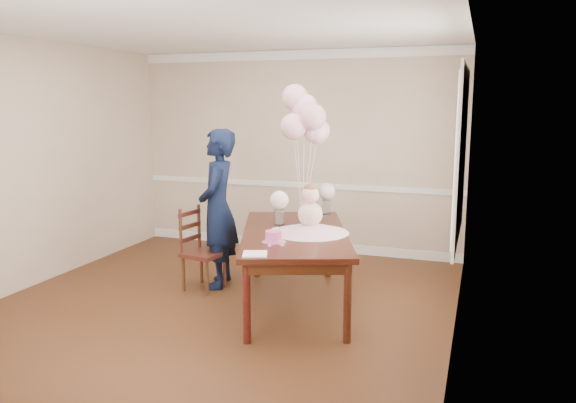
{
  "coord_description": "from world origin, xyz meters",
  "views": [
    {
      "loc": [
        2.41,
        -4.72,
        2.01
      ],
      "look_at": [
        0.62,
        0.41,
        1.05
      ],
      "focal_mm": 35.0,
      "sensor_mm": 36.0,
      "label": 1
    }
  ],
  "objects": [
    {
      "name": "table_leg_fr",
      "position": [
        1.4,
        -0.32,
        0.35
      ],
      "size": [
        0.09,
        0.09,
        0.71
      ],
      "primitive_type": "cylinder",
      "rotation": [
        0.0,
        0.0,
        0.35
      ],
      "color": "black",
      "rests_on": "floor"
    },
    {
      "name": "chair_leg_bl",
      "position": [
        -0.52,
        0.71,
        0.19
      ],
      "size": [
        0.04,
        0.04,
        0.38
      ],
      "primitive_type": "cylinder",
      "rotation": [
        0.0,
        0.0,
        -0.17
      ],
      "color": "#3C1810",
      "rests_on": "floor"
    },
    {
      "name": "chair_leg_fl",
      "position": [
        -0.57,
        0.39,
        0.19
      ],
      "size": [
        0.04,
        0.04,
        0.38
      ],
      "primitive_type": "cylinder",
      "rotation": [
        0.0,
        0.0,
        -0.17
      ],
      "color": "#371F0F",
      "rests_on": "floor"
    },
    {
      "name": "balloon_ribbon_c",
      "position": [
        0.59,
        1.01,
        1.29
      ],
      "size": [
        0.02,
        0.1,
        1.04
      ],
      "primitive_type": "cylinder",
      "rotation": [
        -0.09,
        0.02,
        0.35
      ],
      "color": "white",
      "rests_on": "balloon_weight"
    },
    {
      "name": "wall_back",
      "position": [
        0.0,
        2.5,
        1.35
      ],
      "size": [
        4.5,
        0.02,
        2.7
      ],
      "primitive_type": "cube",
      "color": "tan",
      "rests_on": "floor"
    },
    {
      "name": "window_frame",
      "position": [
        2.23,
        0.5,
        1.55
      ],
      "size": [
        0.02,
        1.66,
        1.56
      ],
      "primitive_type": "cube",
      "color": "white",
      "rests_on": "wall_right"
    },
    {
      "name": "dining_chair_seat",
      "position": [
        -0.39,
        0.53,
        0.4
      ],
      "size": [
        0.45,
        0.45,
        0.04
      ],
      "primitive_type": "cube",
      "rotation": [
        0.0,
        0.0,
        -0.17
      ],
      "color": "#3A140F",
      "rests_on": "chair_leg_fl"
    },
    {
      "name": "chair_back_post_l",
      "position": [
        -0.59,
        0.4,
        0.65
      ],
      "size": [
        0.04,
        0.04,
        0.49
      ],
      "primitive_type": "cylinder",
      "rotation": [
        0.0,
        0.0,
        -0.17
      ],
      "color": "#3A1A0F",
      "rests_on": "dining_chair_seat"
    },
    {
      "name": "wall_left",
      "position": [
        -2.25,
        0.0,
        1.35
      ],
      "size": [
        0.02,
        5.0,
        2.7
      ],
      "primitive_type": "cube",
      "color": "tan",
      "rests_on": "floor"
    },
    {
      "name": "chair_slat_top",
      "position": [
        -0.56,
        0.55,
        0.83
      ],
      "size": [
        0.08,
        0.35,
        0.04
      ],
      "primitive_type": "cube",
      "rotation": [
        0.0,
        0.0,
        -0.17
      ],
      "color": "#38130F",
      "rests_on": "dining_chair_seat"
    },
    {
      "name": "cake_flower_b",
      "position": [
        0.68,
        -0.06,
        0.88
      ],
      "size": [
        0.03,
        0.03,
        0.03
      ],
      "primitive_type": "sphere",
      "color": "silver",
      "rests_on": "birthday_cake"
    },
    {
      "name": "chair_slat_low",
      "position": [
        -0.56,
        0.55,
        0.55
      ],
      "size": [
        0.08,
        0.35,
        0.04
      ],
      "primitive_type": "cube",
      "rotation": [
        0.0,
        0.0,
        -0.17
      ],
      "color": "#3A160F",
      "rests_on": "dining_chair_seat"
    },
    {
      "name": "baby_skirt",
      "position": [
        0.85,
        0.41,
        0.81
      ],
      "size": [
        0.98,
        0.98,
        0.1
      ],
      "primitive_type": "cone",
      "rotation": [
        0.0,
        0.0,
        0.35
      ],
      "color": "#D79FB1",
      "rests_on": "dining_table_top"
    },
    {
      "name": "chair_leg_fr",
      "position": [
        -0.26,
        0.34,
        0.19
      ],
      "size": [
        0.04,
        0.04,
        0.38
      ],
      "primitive_type": "cylinder",
      "rotation": [
        0.0,
        0.0,
        -0.17
      ],
      "color": "#331E0E",
      "rests_on": "floor"
    },
    {
      "name": "chair_slat_mid",
      "position": [
        -0.56,
        0.55,
        0.69
      ],
      "size": [
        0.08,
        0.35,
        0.04
      ],
      "primitive_type": "cube",
      "rotation": [
        0.0,
        0.0,
        -0.17
      ],
      "color": "#371A0F",
      "rests_on": "dining_chair_seat"
    },
    {
      "name": "chair_back_post_r",
      "position": [
        -0.54,
        0.71,
        0.65
      ],
      "size": [
        0.04,
        0.04,
        0.49
      ],
      "primitive_type": "cylinder",
      "rotation": [
        0.0,
        0.0,
        -0.17
      ],
      "color": "#35160E",
      "rests_on": "dining_chair_seat"
    },
    {
      "name": "baseboard_trim",
      "position": [
        0.0,
        2.49,
        0.06
      ],
      "size": [
        4.5,
        0.02,
        0.12
      ],
      "primitive_type": "cube",
      "color": "white",
      "rests_on": "floor"
    },
    {
      "name": "dining_table_top",
      "position": [
        0.69,
        0.4,
        0.73
      ],
      "size": [
        1.63,
        2.24,
        0.05
      ],
      "primitive_type": "cube",
      "rotation": [
        0.0,
        0.0,
        0.35
      ],
      "color": "black",
      "rests_on": "table_leg_fl"
    },
    {
      "name": "table_apron",
      "position": [
        0.69,
        0.4,
        0.65
      ],
      "size": [
        1.5,
        2.11,
        0.1
      ],
      "primitive_type": "cube",
      "rotation": [
        0.0,
        0.0,
        0.35
      ],
      "color": "black",
      "rests_on": "table_leg_fl"
    },
    {
      "name": "napkin",
      "position": [
        0.65,
        -0.52,
        0.76
      ],
      "size": [
        0.26,
        0.26,
        0.01
      ],
      "primitive_type": "cube",
      "rotation": [
        0.0,
        0.0,
        0.35
      ],
      "color": "white",
      "rests_on": "dining_table_top"
    },
    {
      "name": "baby_head",
      "position": [
        0.85,
        0.41,
        1.13
      ],
      "size": [
        0.17,
        0.17,
        0.17
      ],
      "primitive_type": "sphere",
      "color": "beige",
      "rests_on": "baby_torso"
    },
    {
      "name": "balloon_ribbon_b",
      "position": [
        0.65,
        0.95,
        1.24
      ],
      "size": [
        0.11,
        0.02,
        0.94
      ],
      "primitive_type": "cylinder",
      "rotation": [
        0.05,
        0.1,
        0.35
      ],
      "color": "white",
      "rests_on": "balloon_weight"
    },
    {
      "name": "balloon_e",
      "position": [
        0.71,
        1.09,
        1.71
      ],
      "size": [
        0.28,
        0.28,
        0.28
      ],
      "primitive_type": "sphere",
      "color": "#FFB4CC",
      "rests_on": "balloon_ribbon_e"
    },
    {
      "name": "chair_rail_trim",
      "position": [
        0.0,
        2.49,
        0.9
      ],
      "size": [
        4.5,
        0.02,
        0.07
      ],
      "primitive_type": "cube",
      "color": "white",
      "rests_on": "wall_back"
    },
    {
      "name": "rose_vase_far",
      "position": [
        0.76,
        1.34,
        0.84
      ],
      "size": [
        0.13,
        0.13,
        0.16
      ],
      "primitive_type": "cylinder",
      "rotation": [
        0.0,
        0.0,
        0.35
      ],
      "color": "silver",
      "rests_on": "dining_table_top"
    },
    {
      "name": "woman",
      "position": [
        -0.3,
        0.71,
        0.87
      ],
      "size": [
        0.56,
        0.71,
        1.73
      ],
      "primitive_type": "imported",
      "rotation": [
        0.0,
        0.0,
        -1.33
      ],
      "color": "black",
      "rests_on": "floor"
    },
    {
      "name": "rose_vase_near",
      "position": [
        0.45,
        0.64,
        0.84
      ],
      "size": [
        0.13,
        0.13,
        0.16
      ],
      "primitive_type": "cylinder",
      "rotation": [
        0.0,
        0.0,
        0.35
      ],
      "color": "silver",
      "rests_on": "dining_table_top"
    },
    {
      "name": "baby_hair",
      "position": [
        0.85,
        0.41,
        1.19
      ],
      "size": [
        0.12,
        0.12,
        0.12
      ],
      "primitive_type": "sphere",
      "color": "brown",
      "rests_on": "baby_head"
    },
    {
      "name": "balloon_d",
      "position": [
        0.48,
        1.04,
        2.06
      ],
      "size": [
        0.28,
        0.28,
        0.28
      ],
      "primitive_type": "sphere",
      "color": "#E9A5B6",
      "rests_on": "balloon_ribbon_d"
    },
    {
      "name": "cake_platter",
      "position": [
        0.66,
        -0.09,
        0.76
      ],
      "size": [
        0.28,
        0.28,
        0.01
      ],
      "primitive_type": "cylinder",
      "rotation": [
        0.0,
        0.0,
        0.35
      ],
      "color": "silver",
      "rests_on": "dining_table_top"
    },
    {
      "name": "table_leg_fl",
      "position": [
        0.61,
        -0.61,
        0.35
      ],
      "size": [
        0.09,
        0.09,
        0.71
      ],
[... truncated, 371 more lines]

